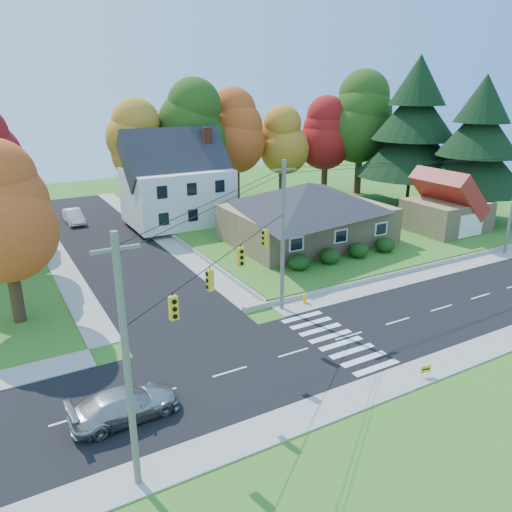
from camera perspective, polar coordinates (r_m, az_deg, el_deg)
The scene contains 24 objects.
ground at distance 30.88m, azimuth 10.56°, elevation -9.00°, with size 120.00×120.00×0.00m, color #3D7923.
road_main at distance 30.88m, azimuth 10.56°, elevation -8.98°, with size 90.00×8.00×0.02m, color black.
road_cross at distance 49.73m, azimuth -16.56°, elevation 1.53°, with size 8.00×44.00×0.02m, color black.
sidewalk_north at distance 34.39m, azimuth 5.25°, elevation -5.61°, with size 90.00×2.00×0.08m, color #9C9A90.
sidewalk_south at distance 27.79m, azimuth 17.28°, elevation -12.94°, with size 90.00×2.00×0.08m, color #9C9A90.
lawn at distance 53.73m, azimuth 7.05°, elevation 3.75°, with size 30.00×30.00×0.50m, color #3D7923.
ranch_house at distance 46.21m, azimuth 5.84°, elevation 5.12°, with size 14.60×10.60×5.40m.
colonial_house at distance 52.70m, azimuth -8.98°, elevation 8.20°, with size 10.40×8.40×9.60m.
garage at distance 52.84m, azimuth 20.99°, elevation 5.26°, with size 7.30×6.30×4.60m.
hedge_row at distance 41.80m, azimuth 10.06°, elevation 0.36°, with size 10.70×1.70×1.27m.
traffic_infrastructure at distance 29.73m, azimuth 9.28°, elevation 0.76°, with size 38.10×10.66×10.00m.
tree_lot_0 at distance 57.16m, azimuth -13.34°, elevation 12.55°, with size 6.72×6.72×12.51m.
tree_lot_1 at distance 58.08m, azimuth -7.31°, elevation 14.29°, with size 7.84×7.84×14.60m.
tree_lot_2 at distance 61.55m, azimuth -2.33°, elevation 14.08°, with size 7.28×7.28×13.56m.
tree_lot_3 at distance 63.78m, azimuth 3.04°, elevation 13.07°, with size 6.16×6.16×11.47m.
tree_lot_4 at distance 66.32m, azimuth 8.04°, elevation 13.72°, with size 6.72×6.72×12.51m.
tree_lot_5 at distance 67.14m, azimuth 12.00°, elevation 15.24°, with size 8.40×8.40×15.64m.
conifer_east_a at distance 62.13m, azimuth 17.62°, elevation 13.68°, with size 12.80×12.80×16.96m.
conifer_east_b at distance 57.86m, azimuth 24.02°, elevation 11.48°, with size 11.20×11.20×14.84m.
tree_west_0 at distance 33.35m, azimuth -27.04°, elevation 4.50°, with size 6.16×6.16×11.47m.
silver_sedan at distance 24.11m, azimuth -14.74°, elevation -16.11°, with size 2.01×4.94×1.43m, color #A9A9A9.
white_car at distance 57.52m, azimuth -20.13°, elevation 4.28°, with size 1.60×4.60×1.51m, color white.
fire_hydrant at distance 34.58m, azimuth 5.59°, elevation -4.89°, with size 0.42×0.33×0.75m.
yard_sign at distance 27.67m, azimuth 18.84°, elevation -12.16°, with size 0.55×0.19×0.70m.
Camera 1 is at (-18.01, -20.53, 14.41)m, focal length 35.00 mm.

